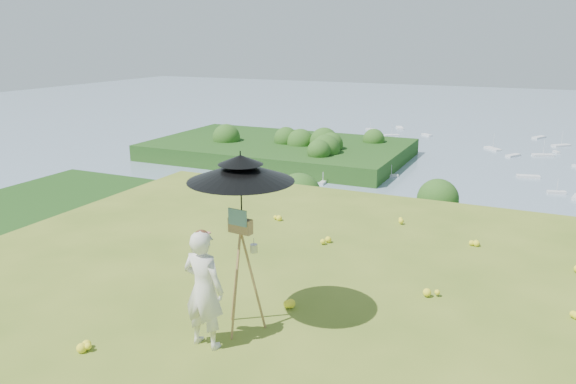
% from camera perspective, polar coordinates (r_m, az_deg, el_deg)
% --- Properties ---
extents(ground, '(14.00, 14.00, 0.00)m').
position_cam_1_polar(ground, '(8.01, 1.73, -13.32)').
color(ground, '#566F1F').
rests_on(ground, ground).
extents(shoreline_tier, '(170.00, 28.00, 8.00)m').
position_cam_1_polar(shoreline_tier, '(90.74, 20.84, -11.66)').
color(shoreline_tier, '#6C6756').
rests_on(shoreline_tier, bay_water).
extents(bay_water, '(700.00, 700.00, 0.00)m').
position_cam_1_polar(bay_water, '(249.38, 23.92, 5.44)').
color(bay_water, '#7184A1').
rests_on(bay_water, ground).
extents(peninsula, '(90.00, 60.00, 12.00)m').
position_cam_1_polar(peninsula, '(182.19, -0.96, 5.10)').
color(peninsula, '#11370F').
rests_on(peninsula, bay_water).
extents(slope_trees, '(110.00, 50.00, 6.00)m').
position_cam_1_polar(slope_trees, '(45.64, 19.32, -9.85)').
color(slope_trees, '#1F5319').
rests_on(slope_trees, forest_slope).
extents(harbor_town, '(110.00, 22.00, 5.00)m').
position_cam_1_polar(harbor_town, '(88.08, 21.24, -7.88)').
color(harbor_town, silver).
rests_on(harbor_town, shoreline_tier).
extents(moored_boats, '(140.00, 140.00, 0.70)m').
position_cam_1_polar(moored_boats, '(172.30, 19.06, 2.06)').
color(moored_boats, silver).
rests_on(moored_boats, bay_water).
extents(wildflowers, '(10.00, 10.50, 0.12)m').
position_cam_1_polar(wildflowers, '(8.19, 2.43, -12.18)').
color(wildflowers, yellow).
rests_on(wildflowers, ground).
extents(painter, '(0.60, 0.41, 1.57)m').
position_cam_1_polar(painter, '(7.26, -8.57, -9.74)').
color(painter, white).
rests_on(painter, ground).
extents(field_easel, '(0.72, 0.72, 1.73)m').
position_cam_1_polar(field_easel, '(7.56, -4.75, -7.92)').
color(field_easel, olive).
rests_on(field_easel, ground).
extents(sun_umbrella, '(1.67, 1.67, 1.05)m').
position_cam_1_polar(sun_umbrella, '(7.22, -4.79, 0.08)').
color(sun_umbrella, black).
rests_on(sun_umbrella, field_easel).
extents(painter_cap, '(0.22, 0.25, 0.10)m').
position_cam_1_polar(painter_cap, '(6.98, -8.81, -4.20)').
color(painter_cap, '#D87678').
rests_on(painter_cap, painter).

